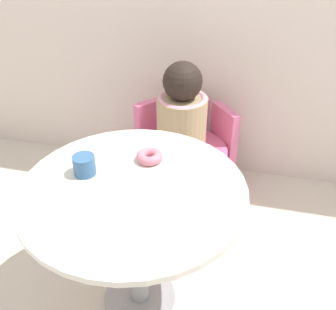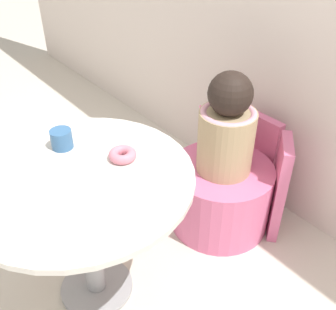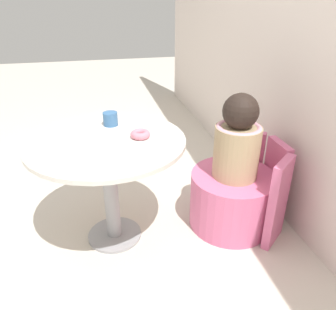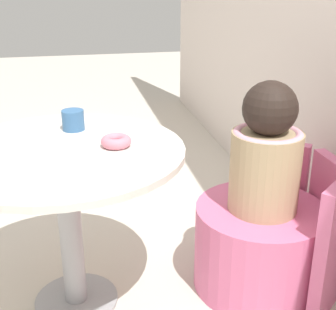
{
  "view_description": "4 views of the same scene",
  "coord_description": "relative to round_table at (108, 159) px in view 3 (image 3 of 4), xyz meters",
  "views": [
    {
      "loc": [
        0.38,
        -1.14,
        1.6
      ],
      "look_at": [
        0.03,
        0.37,
        0.55
      ],
      "focal_mm": 42.0,
      "sensor_mm": 36.0,
      "label": 1
    },
    {
      "loc": [
        1.09,
        -0.51,
        1.57
      ],
      "look_at": [
        0.05,
        0.34,
        0.63
      ],
      "focal_mm": 42.0,
      "sensor_mm": 36.0,
      "label": 2
    },
    {
      "loc": [
        1.65,
        -0.08,
        1.4
      ],
      "look_at": [
        0.05,
        0.29,
        0.57
      ],
      "focal_mm": 35.0,
      "sensor_mm": 36.0,
      "label": 3
    },
    {
      "loc": [
        1.58,
        -0.0,
        1.26
      ],
      "look_at": [
        0.02,
        0.33,
        0.63
      ],
      "focal_mm": 50.0,
      "sensor_mm": 36.0,
      "label": 4
    }
  ],
  "objects": [
    {
      "name": "ground_plane",
      "position": [
        0.01,
        0.04,
        -0.55
      ],
      "size": [
        12.0,
        12.0,
        0.0
      ],
      "primitive_type": "plane",
      "color": "beige"
    },
    {
      "name": "back_wall",
      "position": [
        0.01,
        1.17,
        0.65
      ],
      "size": [
        6.0,
        0.06,
        2.4
      ],
      "color": "silver",
      "rests_on": "ground_plane"
    },
    {
      "name": "round_table",
      "position": [
        0.0,
        0.0,
        0.0
      ],
      "size": [
        0.87,
        0.87,
        0.67
      ],
      "color": "#99999E",
      "rests_on": "ground_plane"
    },
    {
      "name": "tub_chair",
      "position": [
        0.04,
        0.76,
        -0.36
      ],
      "size": [
        0.54,
        0.54,
        0.37
      ],
      "color": "#DB6693",
      "rests_on": "ground_plane"
    },
    {
      "name": "booth_backrest",
      "position": [
        0.04,
        0.98,
        -0.27
      ],
      "size": [
        0.63,
        0.23,
        0.56
      ],
      "color": "#DB6693",
      "rests_on": "ground_plane"
    },
    {
      "name": "child_figure",
      "position": [
        0.04,
        0.76,
        0.06
      ],
      "size": [
        0.28,
        0.28,
        0.52
      ],
      "color": "tan",
      "rests_on": "tub_chair"
    },
    {
      "name": "donut",
      "position": [
        0.01,
        0.19,
        0.14
      ],
      "size": [
        0.11,
        0.11,
        0.04
      ],
      "color": "pink",
      "rests_on": "round_table"
    },
    {
      "name": "cup",
      "position": [
        -0.21,
        0.04,
        0.16
      ],
      "size": [
        0.09,
        0.09,
        0.08
      ],
      "color": "#386699",
      "rests_on": "round_table"
    }
  ]
}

